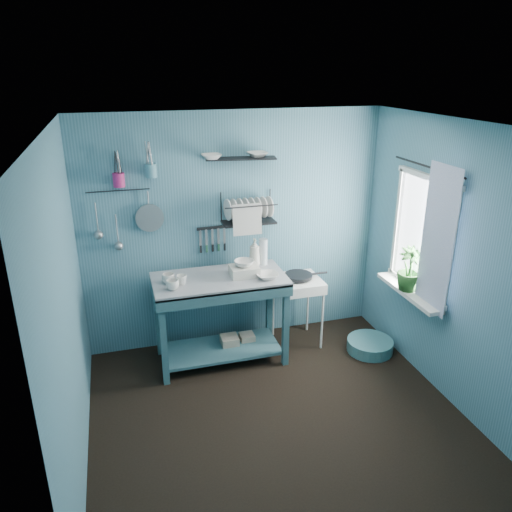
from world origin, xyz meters
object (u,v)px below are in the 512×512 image
object	(u,v)px
work_counter	(221,319)
wash_tub	(244,271)
water_bottle	(263,252)
hotplate_stand	(297,311)
mug_right	(168,279)
colander	(150,218)
soap_bottle	(255,252)
utensil_cup_teal	(151,171)
mug_left	(173,285)
dish_rack	(249,208)
potted_plant	(410,269)
utensil_cup_magenta	(119,180)
floor_basin	(370,345)
mug_mid	(182,280)
storage_tin_large	(230,346)
frying_pan	(298,276)
storage_tin_small	(247,342)

from	to	relation	value
work_counter	wash_tub	world-z (taller)	wash_tub
water_bottle	hotplate_stand	world-z (taller)	water_bottle
mug_right	colander	xyz separation A→B (m)	(-0.10, 0.41, 0.50)
soap_bottle	utensil_cup_teal	distance (m)	1.33
mug_left	hotplate_stand	distance (m)	1.51
work_counter	dish_rack	distance (m)	1.18
wash_tub	water_bottle	world-z (taller)	water_bottle
work_counter	potted_plant	size ratio (longest dim) A/B	3.01
mug_right	dish_rack	size ratio (longest dim) A/B	0.22
utensil_cup_magenta	colander	distance (m)	0.48
work_counter	floor_basin	world-z (taller)	work_counter
hotplate_stand	floor_basin	bearing A→B (deg)	-19.06
mug_right	colander	distance (m)	0.65
wash_tub	dish_rack	xyz separation A→B (m)	(0.14, 0.35, 0.54)
work_counter	potted_plant	world-z (taller)	potted_plant
colander	potted_plant	distance (m)	2.60
mug_mid	potted_plant	distance (m)	2.21
wash_tub	utensil_cup_teal	xyz separation A→B (m)	(-0.81, 0.40, 0.98)
hotplate_stand	colander	distance (m)	1.87
mug_mid	dish_rack	world-z (taller)	dish_rack
work_counter	dish_rack	bearing A→B (deg)	40.51
hotplate_stand	storage_tin_large	size ratio (longest dim) A/B	3.47
frying_pan	utensil_cup_teal	xyz separation A→B (m)	(-1.44, 0.26, 1.16)
storage_tin_large	utensil_cup_magenta	bearing A→B (deg)	161.40
potted_plant	storage_tin_small	world-z (taller)	potted_plant
wash_tub	colander	size ratio (longest dim) A/B	1.00
utensil_cup_magenta	mug_right	bearing A→B (deg)	-45.72
hotplate_stand	colander	world-z (taller)	colander
work_counter	frying_pan	bearing A→B (deg)	8.23
water_bottle	wash_tub	bearing A→B (deg)	-138.37
work_counter	mug_left	xyz separation A→B (m)	(-0.48, -0.16, 0.52)
work_counter	storage_tin_small	distance (m)	0.48
utensil_cup_magenta	colander	size ratio (longest dim) A/B	0.46
mug_left	colander	distance (m)	0.76
wash_tub	hotplate_stand	world-z (taller)	wash_tub
floor_basin	water_bottle	bearing A→B (deg)	153.99
mug_mid	utensil_cup_teal	world-z (taller)	utensil_cup_teal
storage_tin_large	soap_bottle	bearing A→B (deg)	25.11
water_bottle	utensil_cup_magenta	world-z (taller)	utensil_cup_magenta
mug_right	soap_bottle	world-z (taller)	soap_bottle
mug_left	hotplate_stand	size ratio (longest dim) A/B	0.16
soap_bottle	wash_tub	bearing A→B (deg)	-127.69
frying_pan	storage_tin_large	distance (m)	1.05
work_counter	utensil_cup_teal	distance (m)	1.64
mug_mid	frying_pan	world-z (taller)	mug_mid
water_bottle	storage_tin_large	world-z (taller)	water_bottle
water_bottle	work_counter	bearing A→B (deg)	-157.07
soap_bottle	frying_pan	bearing A→B (deg)	-10.61
work_counter	colander	bearing A→B (deg)	147.09
hotplate_stand	storage_tin_large	world-z (taller)	hotplate_stand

